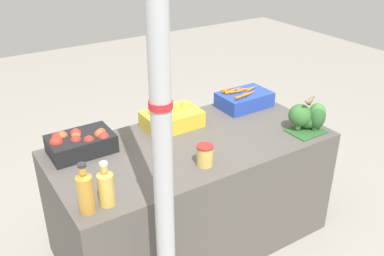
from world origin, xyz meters
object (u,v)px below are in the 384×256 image
object	(u,v)px
carrot_crate	(244,99)
juice_bottle_amber	(85,191)
apple_crate	(81,142)
orange_crate	(172,118)
sparrow_bird	(309,101)
broccoli_pile	(310,117)
support_pole	(161,115)
pickle_jar	(205,155)
juice_bottle_golden	(106,187)

from	to	relation	value
carrot_crate	juice_bottle_amber	xyz separation A→B (m)	(-1.39, -0.55, 0.05)
apple_crate	orange_crate	xyz separation A→B (m)	(0.62, 0.01, -0.00)
apple_crate	sparrow_bird	xyz separation A→B (m)	(1.30, -0.52, 0.15)
carrot_crate	broccoli_pile	world-z (taller)	broccoli_pile
juice_bottle_amber	support_pole	bearing A→B (deg)	-48.94
broccoli_pile	orange_crate	bearing A→B (deg)	144.10
apple_crate	broccoli_pile	bearing A→B (deg)	-21.11
sparrow_bird	broccoli_pile	bearing A→B (deg)	167.65
broccoli_pile	pickle_jar	bearing A→B (deg)	179.50
orange_crate	juice_bottle_golden	xyz separation A→B (m)	(-0.68, -0.56, 0.04)
carrot_crate	broccoli_pile	size ratio (longest dim) A/B	1.57
broccoli_pile	sparrow_bird	distance (m)	0.12
apple_crate	sparrow_bird	size ratio (longest dim) A/B	2.83
carrot_crate	juice_bottle_amber	size ratio (longest dim) A/B	1.41
support_pole	orange_crate	xyz separation A→B (m)	(0.53, 0.85, -0.49)
support_pole	orange_crate	distance (m)	1.11
pickle_jar	juice_bottle_golden	bearing A→B (deg)	-175.94
broccoli_pile	juice_bottle_golden	bearing A→B (deg)	-178.56
pickle_jar	carrot_crate	bearing A→B (deg)	36.60
broccoli_pile	pickle_jar	distance (m)	0.81
juice_bottle_golden	juice_bottle_amber	bearing A→B (deg)	180.00
broccoli_pile	pickle_jar	xyz separation A→B (m)	(-0.81, 0.01, -0.03)
support_pole	apple_crate	xyz separation A→B (m)	(-0.09, 0.84, -0.49)
carrot_crate	juice_bottle_golden	size ratio (longest dim) A/B	1.57
broccoli_pile	juice_bottle_amber	xyz separation A→B (m)	(-1.50, -0.04, 0.02)
juice_bottle_amber	sparrow_bird	size ratio (longest dim) A/B	2.01
apple_crate	orange_crate	bearing A→B (deg)	0.51
juice_bottle_amber	orange_crate	bearing A→B (deg)	35.45
pickle_jar	sparrow_bird	distance (m)	0.79
juice_bottle_golden	orange_crate	bearing A→B (deg)	39.23
orange_crate	juice_bottle_amber	xyz separation A→B (m)	(-0.78, -0.56, 0.05)
orange_crate	apple_crate	bearing A→B (deg)	-179.49
carrot_crate	juice_bottle_golden	distance (m)	1.40
apple_crate	pickle_jar	bearing A→B (deg)	-43.83
apple_crate	juice_bottle_amber	distance (m)	0.58
carrot_crate	broccoli_pile	bearing A→B (deg)	-77.15
orange_crate	broccoli_pile	xyz separation A→B (m)	(0.72, -0.52, 0.03)
support_pole	carrot_crate	bearing A→B (deg)	36.78
carrot_crate	juice_bottle_golden	world-z (taller)	juice_bottle_golden
apple_crate	orange_crate	size ratio (longest dim) A/B	1.00
support_pole	sparrow_bird	distance (m)	1.30
apple_crate	pickle_jar	size ratio (longest dim) A/B	2.97
orange_crate	broccoli_pile	size ratio (longest dim) A/B	1.57
orange_crate	juice_bottle_golden	distance (m)	0.88
support_pole	juice_bottle_amber	size ratio (longest dim) A/B	9.97
carrot_crate	pickle_jar	size ratio (longest dim) A/B	2.97
apple_crate	pickle_jar	distance (m)	0.74
juice_bottle_amber	apple_crate	bearing A→B (deg)	73.23
juice_bottle_golden	pickle_jar	bearing A→B (deg)	4.06
orange_crate	broccoli_pile	bearing A→B (deg)	-35.90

